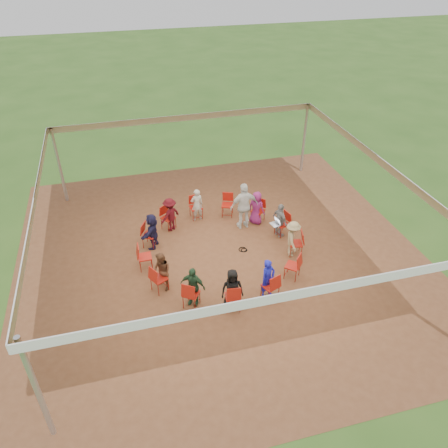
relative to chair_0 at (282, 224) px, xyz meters
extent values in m
plane|color=#2F551A|center=(-2.37, -0.60, -0.45)|extent=(80.00, 80.00, 0.00)
plane|color=brown|center=(-2.37, -0.60, -0.44)|extent=(13.00, 13.00, 0.00)
cylinder|color=#B2B2B7|center=(-7.37, -5.60, 1.05)|extent=(0.12, 0.12, 3.00)
cylinder|color=#B2B2B7|center=(-7.37, 4.40, 1.05)|extent=(0.12, 0.12, 3.00)
cylinder|color=#B2B2B7|center=(2.63, 4.40, 1.05)|extent=(0.12, 0.12, 3.00)
plane|color=white|center=(-2.37, -0.60, 2.55)|extent=(10.30, 10.30, 0.00)
cube|color=white|center=(-2.37, -5.75, 2.43)|extent=(10.30, 0.03, 0.24)
cube|color=white|center=(-2.37, 4.55, 2.43)|extent=(10.30, 0.03, 0.24)
cube|color=white|center=(-7.52, -0.60, 2.43)|extent=(0.03, 10.30, 0.24)
cube|color=white|center=(2.78, -0.60, 2.43)|extent=(0.03, 10.30, 0.24)
imported|color=gray|center=(-0.12, -0.03, 0.19)|extent=(0.55, 0.81, 1.27)
imported|color=#811F61|center=(-0.64, 0.95, 0.19)|extent=(0.67, 0.69, 1.27)
imported|color=#BBB7A5|center=(-2.67, 1.71, 0.19)|extent=(0.50, 0.36, 1.27)
imported|color=#450A10|center=(-3.71, 1.31, 0.19)|extent=(0.90, 0.80, 1.27)
imported|color=#1E1C3F|center=(-4.44, 0.47, 0.19)|extent=(0.93, 1.25, 1.27)
imported|color=brown|center=(-4.43, -1.69, 0.19)|extent=(0.60, 0.71, 1.27)
imported|color=#25492C|center=(-3.69, -2.52, 0.19)|extent=(0.83, 0.73, 1.27)
imported|color=black|center=(-2.64, -2.91, 0.19)|extent=(0.66, 0.42, 1.27)
imported|color=#181CB8|center=(-1.54, -2.77, 0.19)|extent=(0.54, 0.45, 1.27)
imported|color=tan|center=(-0.11, -1.14, 0.19)|extent=(0.59, 0.89, 1.27)
imported|color=silver|center=(-1.15, 0.81, 0.43)|extent=(1.07, 0.60, 1.76)
torus|color=black|center=(-1.59, -0.50, -0.43)|extent=(0.35, 0.35, 0.03)
torus|color=black|center=(-1.55, -0.54, -0.43)|extent=(0.28, 0.28, 0.03)
cube|color=#B7B7BC|center=(-0.33, -0.08, 0.09)|extent=(0.31, 0.39, 0.02)
cube|color=#B7B7BC|center=(-0.22, -0.05, 0.21)|extent=(0.15, 0.35, 0.22)
cube|color=#CCE0FF|center=(-0.22, -0.06, 0.21)|extent=(0.13, 0.30, 0.19)
camera|label=1|loc=(-5.20, -11.59, 8.49)|focal=35.00mm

